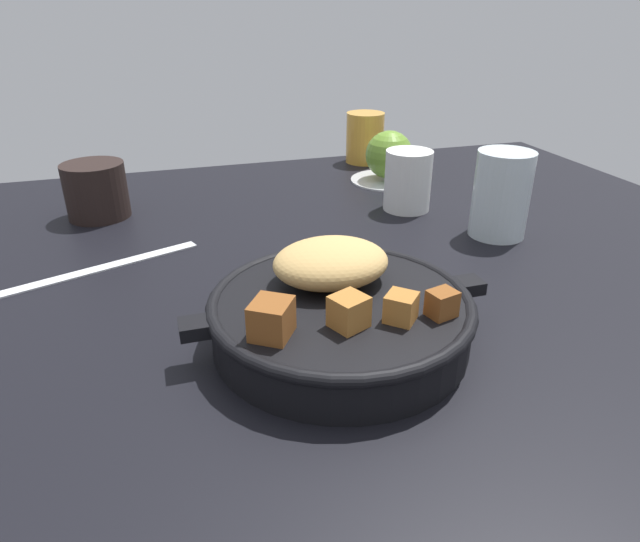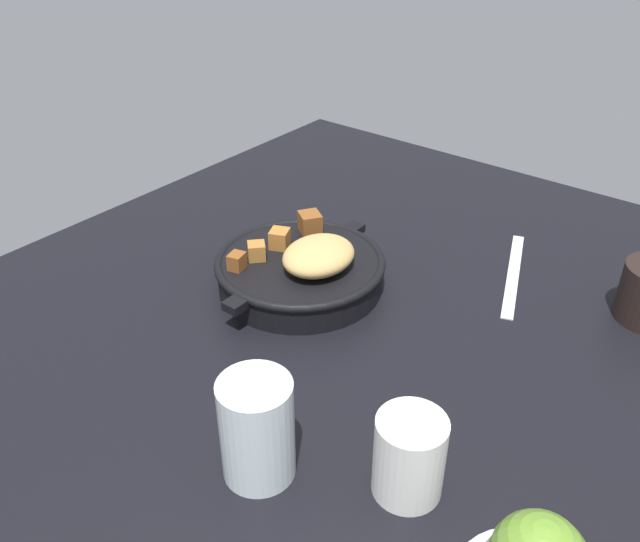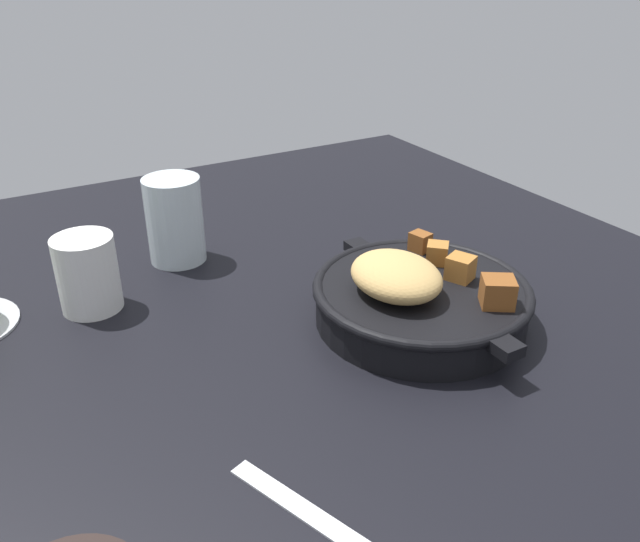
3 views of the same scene
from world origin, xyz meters
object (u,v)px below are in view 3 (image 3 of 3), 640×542
Objects in this scene: butter_knife at (354,542)px; white_creamer_pitcher at (87,274)px; cast_iron_skillet at (419,296)px; water_glass_tall at (175,220)px.

white_creamer_pitcher reaches higher than butter_knife.
water_glass_tall is at bearing 32.31° from cast_iron_skillet.
cast_iron_skillet is 36.31cm from white_creamer_pitcher.
cast_iron_skillet is at bearing -66.16° from butter_knife.
cast_iron_skillet is 2.52× the size of water_glass_tall.
cast_iron_skillet is 32.72cm from water_glass_tall.
white_creamer_pitcher is at bearing 55.44° from cast_iron_skillet.
cast_iron_skillet is at bearing -147.69° from water_glass_tall.
butter_knife is 49.22cm from water_glass_tall.
water_glass_tall is at bearing -25.43° from butter_knife.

